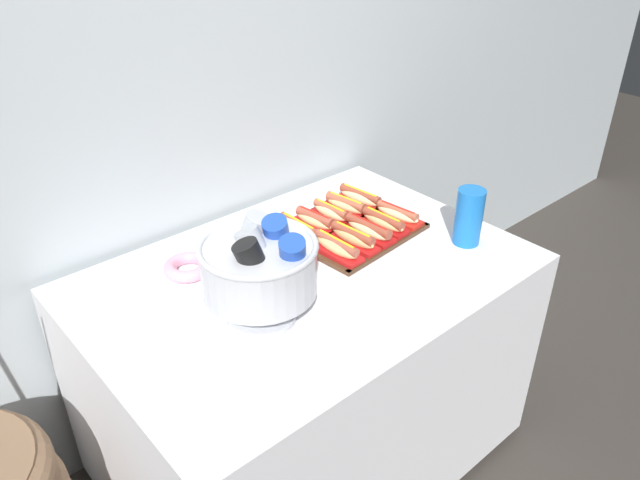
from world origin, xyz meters
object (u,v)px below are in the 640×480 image
cup_stack (469,217)px  hot_dog_3 (383,222)px  hot_dog_7 (331,213)px  donut (188,267)px  punch_bowl (260,266)px  buffet_table (308,367)px  hot_dog_1 (353,238)px  hot_dog_0 (337,247)px  hot_dog_2 (368,230)px  hot_dog_9 (360,198)px  hot_dog_5 (299,229)px  hot_dog_8 (346,206)px  hot_dog_4 (397,215)px  hot_dog_6 (315,221)px  serving_tray (349,229)px

cup_stack → hot_dog_3: bearing=123.7°
hot_dog_7 → donut: hot_dog_7 is taller
hot_dog_3 → punch_bowl: size_ratio=0.59×
buffet_table → hot_dog_3: (0.34, 0.02, 0.41)m
hot_dog_7 → buffet_table: bearing=-145.2°
hot_dog_1 → punch_bowl: bearing=-167.4°
hot_dog_0 → donut: (-0.38, 0.23, -0.02)m
hot_dog_2 → hot_dog_9: size_ratio=1.01×
hot_dog_9 → donut: 0.67m
hot_dog_0 → hot_dog_9: size_ratio=0.99×
hot_dog_1 → hot_dog_7: size_ratio=1.16×
hot_dog_5 → donut: (-0.37, 0.06, -0.02)m
hot_dog_5 → donut: size_ratio=1.27×
hot_dog_5 → hot_dog_8: hot_dog_5 is taller
buffet_table → donut: donut is taller
hot_dog_4 → punch_bowl: punch_bowl is taller
hot_dog_3 → hot_dog_7: same height
hot_dog_4 → hot_dog_7: size_ratio=1.16×
hot_dog_8 → punch_bowl: 0.63m
hot_dog_2 → hot_dog_8: hot_dog_2 is taller
hot_dog_1 → punch_bowl: 0.45m
punch_bowl → hot_dog_0: bearing=14.3°
hot_dog_8 → hot_dog_7: bearing=-175.2°
hot_dog_3 → hot_dog_4: 0.08m
hot_dog_9 → hot_dog_8: bearing=-175.2°
hot_dog_0 → hot_dog_8: hot_dog_0 is taller
buffet_table → hot_dog_1: hot_dog_1 is taller
punch_bowl → cup_stack: size_ratio=1.65×
hot_dog_3 → cup_stack: size_ratio=0.98×
hot_dog_4 → donut: size_ratio=1.29×
hot_dog_3 → punch_bowl: (-0.57, -0.11, 0.13)m
buffet_table → hot_dog_2: bearing=2.7°
hot_dog_3 → cup_stack: cup_stack is taller
hot_dog_2 → hot_dog_6: bearing=119.3°
hot_dog_3 → hot_dog_8: bearing=94.8°
hot_dog_1 → hot_dog_8: 0.22m
hot_dog_1 → hot_dog_5: 0.18m
punch_bowl → hot_dog_4: bearing=10.0°
buffet_table → hot_dog_5: bearing=57.3°
hot_dog_1 → hot_dog_8: bearing=52.6°
hot_dog_3 → hot_dog_7: 0.18m
hot_dog_0 → hot_dog_4: bearing=4.8°
hot_dog_5 → cup_stack: cup_stack is taller
punch_bowl → hot_dog_6: bearing=32.5°
hot_dog_4 → donut: hot_dog_4 is taller
serving_tray → hot_dog_2: 0.09m
hot_dog_6 → hot_dog_5: bearing=-175.2°
hot_dog_1 → hot_dog_2: bearing=4.8°
serving_tray → hot_dog_5: bearing=156.0°
buffet_table → cup_stack: size_ratio=7.02×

